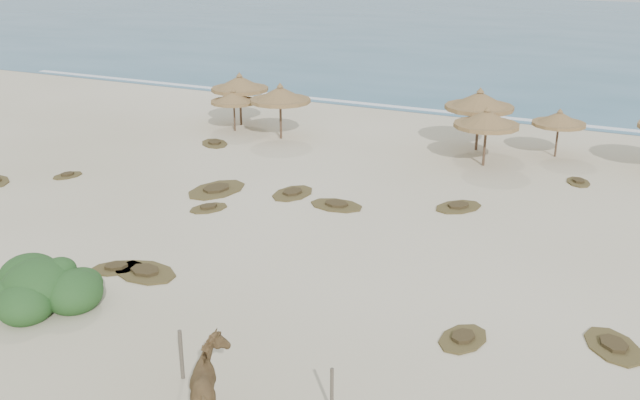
% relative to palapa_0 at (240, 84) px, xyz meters
% --- Properties ---
extents(ground, '(160.00, 160.00, 0.00)m').
position_rel_palapa_0_xyz_m(ground, '(10.66, -17.67, -2.34)').
color(ground, beige).
rests_on(ground, ground).
extents(ocean, '(200.00, 100.00, 0.01)m').
position_rel_palapa_0_xyz_m(ocean, '(10.66, 57.33, -2.34)').
color(ocean, '#285A79').
rests_on(ocean, ground).
extents(foam_line, '(70.00, 0.60, 0.01)m').
position_rel_palapa_0_xyz_m(foam_line, '(10.66, 8.33, -2.34)').
color(foam_line, white).
rests_on(foam_line, ground).
extents(palapa_0, '(4.25, 4.25, 3.02)m').
position_rel_palapa_0_xyz_m(palapa_0, '(0.00, 0.00, 0.00)').
color(palapa_0, brown).
rests_on(palapa_0, ground).
extents(palapa_1, '(3.24, 3.24, 2.39)m').
position_rel_palapa_0_xyz_m(palapa_1, '(0.42, -1.32, -0.49)').
color(palapa_1, brown).
rests_on(palapa_1, ground).
extents(palapa_2, '(3.75, 3.75, 2.99)m').
position_rel_palapa_0_xyz_m(palapa_2, '(3.53, -1.65, -0.02)').
color(palapa_2, brown).
rests_on(palapa_2, ground).
extents(palapa_3, '(3.58, 3.58, 3.18)m').
position_rel_palapa_0_xyz_m(palapa_3, '(13.46, 0.73, 0.12)').
color(palapa_3, brown).
rests_on(palapa_3, ground).
extents(palapa_4, '(3.73, 3.73, 2.83)m').
position_rel_palapa_0_xyz_m(palapa_4, '(14.45, -1.76, -0.15)').
color(palapa_4, brown).
rests_on(palapa_4, ground).
extents(palapa_5, '(2.82, 2.82, 2.40)m').
position_rel_palapa_0_xyz_m(palapa_5, '(17.24, 1.25, -0.48)').
color(palapa_5, brown).
rests_on(palapa_5, ground).
extents(horse, '(2.04, 2.27, 1.78)m').
position_rel_palapa_0_xyz_m(horse, '(13.91, -23.30, -1.45)').
color(horse, olive).
rests_on(horse, ground).
extents(fence_post_near, '(0.12, 0.12, 1.30)m').
position_rel_palapa_0_xyz_m(fence_post_near, '(12.26, -22.19, -1.69)').
color(fence_post_near, brown).
rests_on(fence_post_near, ground).
extents(fence_post_far, '(0.10, 0.10, 1.14)m').
position_rel_palapa_0_xyz_m(fence_post_far, '(16.04, -21.82, -1.77)').
color(fence_post_far, brown).
rests_on(fence_post_far, ground).
extents(bush, '(3.53, 3.11, 1.58)m').
position_rel_palapa_0_xyz_m(bush, '(6.39, -20.90, -1.83)').
color(bush, '#285323').
rests_on(bush, ground).
extents(scrub_1, '(2.32, 3.17, 0.16)m').
position_rel_palapa_0_xyz_m(scrub_1, '(5.23, -10.29, -2.29)').
color(scrub_1, brown).
rests_on(scrub_1, ground).
extents(scrub_2, '(1.65, 1.88, 0.16)m').
position_rel_palapa_0_xyz_m(scrub_2, '(6.20, -12.29, -2.29)').
color(scrub_2, brown).
rests_on(scrub_2, ground).
extents(scrub_3, '(2.24, 1.49, 0.16)m').
position_rel_palapa_0_xyz_m(scrub_3, '(10.57, -9.79, -2.29)').
color(scrub_3, brown).
rests_on(scrub_3, ground).
extents(scrub_4, '(2.16, 2.38, 0.16)m').
position_rel_palapa_0_xyz_m(scrub_4, '(21.41, -16.17, -2.29)').
color(scrub_4, brown).
rests_on(scrub_4, ground).
extents(scrub_6, '(2.33, 2.27, 0.16)m').
position_rel_palapa_0_xyz_m(scrub_6, '(0.98, -4.18, -2.29)').
color(scrub_6, brown).
rests_on(scrub_6, ground).
extents(scrub_7, '(2.26, 2.47, 0.16)m').
position_rel_palapa_0_xyz_m(scrub_7, '(14.97, -7.84, -2.29)').
color(scrub_7, brown).
rests_on(scrub_7, ground).
extents(scrub_8, '(1.23, 1.56, 0.16)m').
position_rel_palapa_0_xyz_m(scrub_8, '(-1.86, -11.61, -2.29)').
color(scrub_8, brown).
rests_on(scrub_8, ground).
extents(scrub_9, '(2.50, 1.83, 0.16)m').
position_rel_palapa_0_xyz_m(scrub_9, '(7.71, -17.99, -2.29)').
color(scrub_9, brown).
rests_on(scrub_9, ground).
extents(scrub_10, '(1.42, 1.73, 0.16)m').
position_rel_palapa_0_xyz_m(scrub_10, '(18.81, -2.51, -2.29)').
color(scrub_10, brown).
rests_on(scrub_10, ground).
extents(scrub_11, '(1.97, 1.94, 0.16)m').
position_rel_palapa_0_xyz_m(scrub_11, '(6.68, -18.16, -2.29)').
color(scrub_11, brown).
rests_on(scrub_11, ground).
extents(scrub_12, '(1.46, 1.92, 0.16)m').
position_rel_palapa_0_xyz_m(scrub_12, '(17.83, -17.51, -2.29)').
color(scrub_12, brown).
rests_on(scrub_12, ground).
extents(scrub_13, '(1.61, 2.32, 0.16)m').
position_rel_palapa_0_xyz_m(scrub_13, '(8.33, -9.29, -2.29)').
color(scrub_13, brown).
rests_on(scrub_13, ground).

